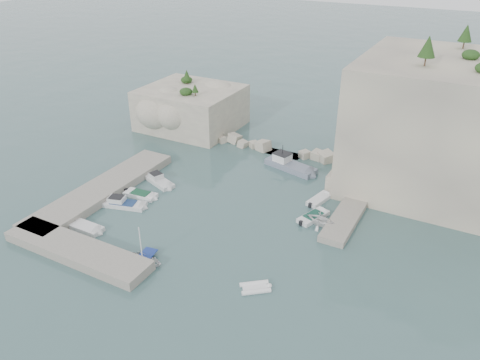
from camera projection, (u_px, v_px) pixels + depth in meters
The scene contains 21 objects.
ground at pixel (216, 223), 56.05m from camera, with size 400.00×400.00×0.00m, color #416162.
cliff_east at pixel (459, 128), 60.30m from camera, with size 26.00×22.00×17.00m, color beige.
cliff_terrace at pixel (365, 176), 64.01m from camera, with size 8.00×10.00×2.50m, color beige.
outcrop_west at pixel (191, 108), 82.24m from camera, with size 16.00×14.00×7.00m, color beige.
quay_west at pixel (103, 190), 62.14m from camera, with size 5.00×24.00×1.10m, color #9E9689.
quay_south at pixel (77, 250), 50.27m from camera, with size 18.00×4.00×1.10m, color #9E9689.
ledge_east at pixel (351, 209), 57.98m from camera, with size 3.00×16.00×0.80m, color #9E9689.
breakwater at pixel (283, 149), 73.25m from camera, with size 28.00×3.00×1.40m, color beige.
motorboat_e at pixel (87, 230), 54.72m from camera, with size 4.48×1.83×0.70m, color silver, non-canonical shape.
motorboat_d at pixel (124, 206), 59.43m from camera, with size 6.31×1.88×1.40m, color silver, non-canonical shape.
motorboat_b at pixel (159, 183), 64.86m from camera, with size 5.67×1.85×1.40m, color silver, non-canonical shape.
motorboat_c at pixel (141, 196), 61.62m from camera, with size 4.83×1.75×0.70m, color white, non-canonical shape.
rowboat at pixel (143, 263), 49.22m from camera, with size 3.18×4.45×0.92m, color white.
inflatable_dinghy at pixel (255, 289), 45.63m from camera, with size 3.15×1.53×0.44m, color white, non-canonical shape.
tender_east_a at pixel (320, 225), 55.63m from camera, with size 3.05×3.53×1.86m, color white.
tender_east_b at pixel (313, 219), 56.84m from camera, with size 4.82×1.64×0.70m, color silver, non-canonical shape.
tender_east_c at pixel (319, 201), 60.55m from camera, with size 4.59×1.48×0.70m, color silver, non-canonical shape.
tender_east_d at pixel (345, 189), 63.34m from camera, with size 1.49×3.97×1.53m, color white.
work_boat at pixel (290, 169), 68.79m from camera, with size 8.68×2.56×2.20m, color slate, non-canonical shape.
rowboat_mast at pixel (141, 243), 48.02m from camera, with size 0.10×0.10×4.20m, color white.
vegetation at pixel (433, 47), 59.14m from camera, with size 53.48×13.88×13.40m.
Camera 1 is at (24.87, -40.11, 30.79)m, focal length 35.00 mm.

